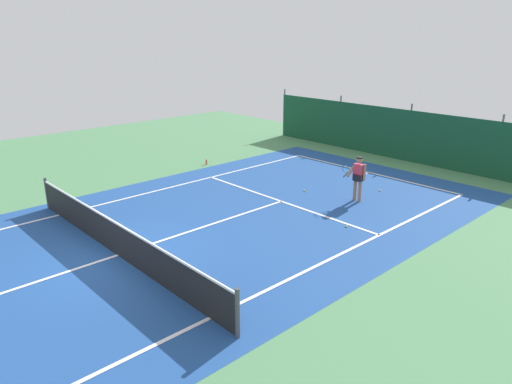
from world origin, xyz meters
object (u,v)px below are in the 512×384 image
object	(u,v)px
tennis_net	(116,238)
tennis_ball_near_player	(380,191)
water_bottle	(206,162)
tennis_ball_midcourt	(346,226)
parked_car	(446,135)
tennis_player	(358,176)
tennis_ball_by_sideline	(305,191)

from	to	relation	value
tennis_net	tennis_ball_near_player	bearing A→B (deg)	79.93
water_bottle	tennis_net	bearing A→B (deg)	-51.81
tennis_ball_midcourt	parked_car	world-z (taller)	parked_car
tennis_ball_midcourt	water_bottle	world-z (taller)	water_bottle
parked_car	water_bottle	distance (m)	12.29
tennis_player	water_bottle	bearing A→B (deg)	1.49
tennis_net	tennis_ball_by_sideline	distance (m)	7.90
tennis_ball_by_sideline	tennis_net	bearing A→B (deg)	-88.64
tennis_net	water_bottle	world-z (taller)	tennis_net
tennis_player	parked_car	distance (m)	9.74
tennis_net	tennis_ball_midcourt	world-z (taller)	tennis_net
tennis_ball_near_player	water_bottle	size ratio (longest dim) A/B	0.28
tennis_ball_near_player	tennis_ball_midcourt	size ratio (longest dim) A/B	1.00
tennis_ball_midcourt	parked_car	bearing A→B (deg)	102.85
tennis_ball_by_sideline	tennis_ball_near_player	bearing A→B (deg)	47.35
tennis_net	tennis_player	world-z (taller)	tennis_player
tennis_ball_by_sideline	tennis_ball_midcourt	bearing A→B (deg)	-27.63
tennis_ball_by_sideline	water_bottle	distance (m)	5.73
tennis_player	tennis_ball_near_player	bearing A→B (deg)	-94.35
tennis_net	tennis_ball_near_player	xyz separation A→B (m)	(1.78, 10.01, -0.48)
tennis_ball_by_sideline	parked_car	bearing A→B (deg)	87.02
tennis_ball_near_player	parked_car	bearing A→B (deg)	100.10
tennis_player	tennis_ball_by_sideline	distance (m)	2.27
tennis_ball_near_player	tennis_ball_midcourt	distance (m)	4.04
tennis_net	parked_car	bearing A→B (deg)	88.91
tennis_net	parked_car	size ratio (longest dim) A/B	2.33
water_bottle	tennis_player	bearing A→B (deg)	6.86
tennis_player	water_bottle	xyz separation A→B (m)	(-7.71, -0.93, -0.84)
tennis_net	tennis_ball_near_player	size ratio (longest dim) A/B	153.33
tennis_player	tennis_ball_near_player	distance (m)	1.83
tennis_ball_by_sideline	water_bottle	world-z (taller)	water_bottle
tennis_ball_near_player	tennis_ball_by_sideline	xyz separation A→B (m)	(-1.97, -2.13, 0.00)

